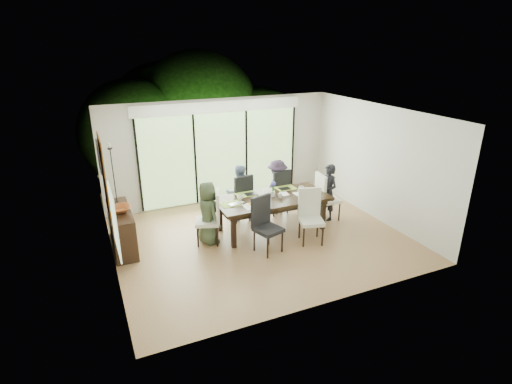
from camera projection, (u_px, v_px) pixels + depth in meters
name	position (u px, v px, depth m)	size (l,w,h in m)	color
floor	(261.00, 239.00, 8.66)	(6.00, 5.00, 0.01)	brown
ceiling	(261.00, 114.00, 7.70)	(6.00, 5.00, 0.01)	white
wall_back	(221.00, 151.00, 10.33)	(6.00, 0.02, 2.70)	beige
wall_front	(330.00, 230.00, 6.04)	(6.00, 0.02, 2.70)	silver
wall_left	(106.00, 203.00, 7.04)	(0.02, 5.00, 2.70)	white
wall_right	(378.00, 163.00, 9.32)	(0.02, 5.00, 2.70)	white
glass_doors	(221.00, 157.00, 10.35)	(4.20, 0.02, 2.30)	#598C3F
blinds_header	(220.00, 106.00, 9.87)	(4.40, 0.06, 0.28)	white
mullion_a	(138.00, 167.00, 9.54)	(0.05, 0.04, 2.30)	black
mullion_b	(195.00, 160.00, 10.07)	(0.05, 0.04, 2.30)	black
mullion_c	(246.00, 154.00, 10.60)	(0.05, 0.04, 2.30)	black
mullion_d	(293.00, 149.00, 11.13)	(0.05, 0.04, 2.30)	black
side_window	(114.00, 221.00, 5.98)	(0.02, 0.90, 1.00)	#8CAD7F
deck	(212.00, 191.00, 11.59)	(6.00, 1.80, 0.10)	#533623
rail_top	(203.00, 163.00, 12.05)	(6.00, 0.08, 0.06)	brown
foliage_left	(134.00, 133.00, 11.91)	(3.20, 3.20, 3.20)	#14380F
foliage_mid	(199.00, 113.00, 13.13)	(4.00, 4.00, 4.00)	#14380F
foliage_right	(258.00, 129.00, 13.32)	(2.80, 2.80, 2.80)	#14380F
foliage_far	(164.00, 117.00, 13.41)	(3.60, 3.60, 3.60)	#14380F
table_top	(272.00, 199.00, 8.82)	(2.52, 1.16, 0.06)	black
table_apron	(272.00, 203.00, 8.85)	(2.31, 0.95, 0.11)	black
table_leg_fl	(234.00, 231.00, 8.18)	(0.09, 0.09, 0.73)	black
table_leg_fr	(323.00, 214.00, 9.00)	(0.09, 0.09, 0.73)	black
table_leg_bl	(220.00, 216.00, 8.92)	(0.09, 0.09, 0.73)	black
table_leg_br	(304.00, 201.00, 9.73)	(0.09, 0.09, 0.73)	black
chair_left_end	(207.00, 217.00, 8.31)	(0.48, 0.48, 1.16)	silver
chair_right_end	(329.00, 196.00, 9.45)	(0.48, 0.48, 1.16)	white
chair_far_left	(239.00, 196.00, 9.44)	(0.48, 0.48, 1.16)	black
chair_far_right	(277.00, 190.00, 9.82)	(0.48, 0.48, 1.16)	black
chair_near_left	(268.00, 226.00, 7.95)	(0.48, 0.48, 1.16)	black
chair_near_right	(312.00, 217.00, 8.33)	(0.48, 0.48, 1.16)	silver
person_left_end	(208.00, 213.00, 8.28)	(0.63, 0.40, 1.36)	#3C4A31
person_right_end	(328.00, 192.00, 9.41)	(0.63, 0.40, 1.36)	black
person_far_left	(239.00, 193.00, 9.38)	(0.63, 0.40, 1.36)	#6F84A1
person_far_right	(277.00, 187.00, 9.76)	(0.63, 0.40, 1.36)	#2B2031
placemat_left	(232.00, 204.00, 8.45)	(0.46, 0.34, 0.01)	#85AD3D
placemat_right	(309.00, 191.00, 9.17)	(0.46, 0.34, 0.01)	#73A43A
placemat_far_l	(246.00, 194.00, 8.98)	(0.46, 0.34, 0.01)	#98C446
placemat_far_r	(285.00, 188.00, 9.36)	(0.46, 0.34, 0.01)	#92B440
placemat_paper	(255.00, 206.00, 8.34)	(0.46, 0.34, 0.01)	white
tablet_far_l	(251.00, 194.00, 8.97)	(0.27, 0.19, 0.01)	black
tablet_far_r	(285.00, 189.00, 9.29)	(0.25, 0.18, 0.01)	black
papers	(301.00, 193.00, 9.03)	(0.32, 0.23, 0.00)	white
platter_base	(255.00, 205.00, 8.33)	(0.27, 0.27, 0.03)	white
platter_snacks	(255.00, 204.00, 8.33)	(0.21, 0.21, 0.01)	orange
vase	(273.00, 194.00, 8.85)	(0.08, 0.08, 0.13)	silver
hyacinth_stems	(273.00, 188.00, 8.80)	(0.04, 0.04, 0.17)	#337226
hyacinth_blooms	(273.00, 184.00, 8.76)	(0.12, 0.12, 0.12)	#4E4EC3
laptop	(238.00, 204.00, 8.39)	(0.35, 0.22, 0.03)	silver
cup_a	(240.00, 198.00, 8.65)	(0.13, 0.13, 0.10)	white
cup_b	(280.00, 196.00, 8.76)	(0.11, 0.11, 0.10)	white
cup_c	(301.00, 189.00, 9.18)	(0.13, 0.13, 0.10)	white
book	(281.00, 195.00, 8.94)	(0.17, 0.24, 0.02)	white
sideboard	(122.00, 229.00, 8.17)	(0.42, 1.50, 0.84)	black
bowl	(119.00, 209.00, 7.91)	(0.45, 0.45, 0.11)	brown
candlestick_base	(117.00, 203.00, 8.31)	(0.09, 0.09, 0.04)	black
candlestick_shaft	(114.00, 176.00, 8.10)	(0.02, 0.02, 1.17)	black
candlestick_pan	(110.00, 148.00, 7.89)	(0.09, 0.09, 0.03)	black
candle	(110.00, 146.00, 7.87)	(0.03, 0.03, 0.09)	silver
tapestry	(104.00, 177.00, 7.27)	(0.02, 1.00, 1.50)	brown
art_frame	(99.00, 157.00, 8.37)	(0.03, 0.55, 0.65)	black
art_canvas	(100.00, 156.00, 8.37)	(0.01, 0.45, 0.55)	#174B4B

